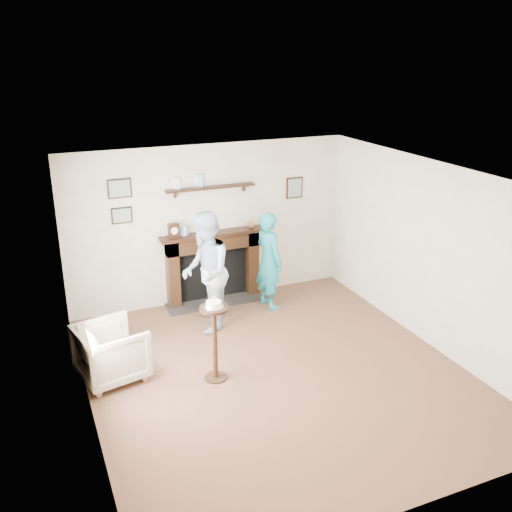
{
  "coord_description": "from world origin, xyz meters",
  "views": [
    {
      "loc": [
        -2.66,
        -5.62,
        3.86
      ],
      "look_at": [
        0.1,
        0.9,
        1.25
      ],
      "focal_mm": 40.0,
      "sensor_mm": 36.0,
      "label": 1
    }
  ],
  "objects_px": {
    "armchair": "(114,377)",
    "woman": "(268,306)",
    "pedestal_table": "(214,329)",
    "man": "(207,328)"
  },
  "relations": [
    {
      "from": "woman",
      "to": "man",
      "type": "bearing_deg",
      "value": 96.83
    },
    {
      "from": "pedestal_table",
      "to": "woman",
      "type": "bearing_deg",
      "value": 48.7
    },
    {
      "from": "man",
      "to": "armchair",
      "type": "bearing_deg",
      "value": -45.1
    },
    {
      "from": "woman",
      "to": "pedestal_table",
      "type": "bearing_deg",
      "value": 128.96
    },
    {
      "from": "woman",
      "to": "pedestal_table",
      "type": "distance_m",
      "value": 2.31
    },
    {
      "from": "man",
      "to": "woman",
      "type": "xyz_separation_m",
      "value": [
        1.13,
        0.34,
        0.0
      ]
    },
    {
      "from": "armchair",
      "to": "woman",
      "type": "bearing_deg",
      "value": -78.64
    },
    {
      "from": "pedestal_table",
      "to": "armchair",
      "type": "bearing_deg",
      "value": 156.25
    },
    {
      "from": "armchair",
      "to": "woman",
      "type": "relative_size",
      "value": 0.51
    },
    {
      "from": "armchair",
      "to": "woman",
      "type": "xyz_separation_m",
      "value": [
        2.62,
        1.15,
        0.0
      ]
    }
  ]
}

